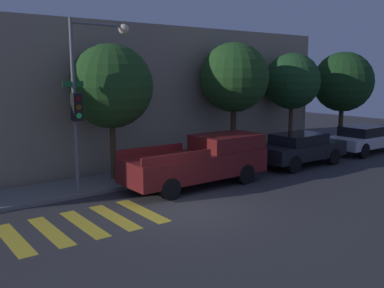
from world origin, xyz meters
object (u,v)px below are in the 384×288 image
tree_midblock (234,78)px  tree_far_end (292,81)px  traffic_light_pole (87,87)px  sedan_middle (364,138)px  pickup_truck (202,160)px  tree_behind_truck (343,82)px  sedan_near_corner (300,148)px  tree_near_corner (111,86)px

tree_midblock → tree_far_end: 4.05m
traffic_light_pole → sedan_middle: 15.03m
traffic_light_pole → pickup_truck: traffic_light_pole is taller
tree_midblock → tree_far_end: bearing=-0.0°
tree_midblock → tree_behind_truck: size_ratio=1.03×
sedan_near_corner → tree_behind_truck: bearing=19.7°
traffic_light_pole → sedan_near_corner: size_ratio=1.32×
sedan_near_corner → tree_far_end: (2.17, 2.38, 2.91)m
sedan_middle → tree_behind_truck: (1.42, 2.38, 2.85)m
tree_midblock → tree_behind_truck: tree_midblock is taller
pickup_truck → tree_far_end: 8.61m
pickup_truck → tree_midblock: (3.76, 2.38, 2.99)m
tree_far_end → tree_near_corner: bearing=180.0°
pickup_truck → tree_far_end: tree_far_end is taller
traffic_light_pole → tree_midblock: bearing=8.3°
pickup_truck → traffic_light_pole: bearing=161.7°
tree_behind_truck → pickup_truck: bearing=-169.0°
tree_midblock → tree_far_end: tree_midblock is taller
sedan_middle → tree_behind_truck: tree_behind_truck is taller
traffic_light_pole → tree_far_end: (11.64, 1.11, 0.02)m
pickup_truck → sedan_middle: bearing=0.0°
sedan_near_corner → tree_near_corner: size_ratio=0.86×
traffic_light_pole → tree_midblock: traffic_light_pole is taller
sedan_near_corner → sedan_middle: (5.21, 0.00, -0.03)m
traffic_light_pole → tree_far_end: 11.69m
tree_behind_truck → tree_midblock: bearing=180.0°
tree_near_corner → pickup_truck: bearing=-44.6°
sedan_middle → tree_midblock: bearing=161.4°
sedan_near_corner → tree_behind_truck: 7.59m
tree_far_end → sedan_middle: bearing=-38.0°
tree_near_corner → tree_behind_truck: size_ratio=0.98×
tree_midblock → sedan_middle: bearing=-18.6°
sedan_near_corner → sedan_middle: 5.21m
pickup_truck → tree_near_corner: bearing=135.4°
traffic_light_pole → tree_far_end: traffic_light_pole is taller
tree_near_corner → tree_behind_truck: bearing=-0.0°
tree_near_corner → tree_far_end: 10.21m
sedan_near_corner → tree_behind_truck: size_ratio=0.84×
pickup_truck → sedan_near_corner: 5.63m
pickup_truck → tree_far_end: (7.80, 2.38, 2.77)m
tree_near_corner → tree_midblock: (6.17, 0.00, 0.28)m
pickup_truck → tree_behind_truck: size_ratio=1.04×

